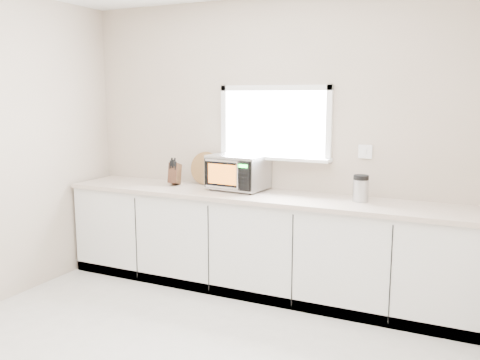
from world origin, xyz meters
The scene contains 7 objects.
back_wall centered at (0.00, 2.00, 1.36)m, with size 4.00×0.17×2.70m.
cabinets centered at (0.00, 1.70, 0.44)m, with size 3.92×0.60×0.88m, color silver.
countertop centered at (0.00, 1.69, 0.90)m, with size 3.92×0.64×0.04m, color beige.
microwave centered at (-0.30, 1.81, 1.09)m, with size 0.55×0.47×0.33m.
knife_block centered at (-0.98, 1.77, 1.04)m, with size 0.13×0.21×0.28m.
cutting_board centered at (-0.72, 1.94, 1.08)m, with size 0.33×0.33×0.02m, color olive.
coffee_grinder centered at (0.87, 1.77, 1.03)m, with size 0.16×0.16×0.23m.
Camera 1 is at (1.75, -2.47, 1.80)m, focal length 38.00 mm.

